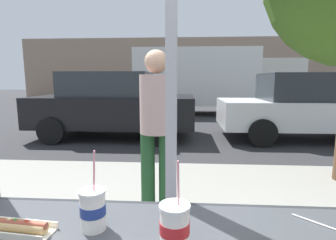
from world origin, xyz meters
name	(u,v)px	position (x,y,z in m)	size (l,w,h in m)	color
ground_plane	(183,123)	(0.00, 8.00, 0.00)	(60.00, 60.00, 0.00)	#2D2D30
sidewalk_strip	(178,210)	(0.00, 1.60, 0.07)	(16.00, 2.80, 0.15)	gray
window_wall	(172,6)	(0.00, 0.08, 1.81)	(2.68, 0.20, 2.90)	#2D2D33
building_facade_far	(184,68)	(0.00, 21.78, 2.50)	(28.00, 1.20, 5.00)	gray
soda_cup_left	(93,209)	(-0.28, -0.20, 1.02)	(0.10, 0.10, 0.31)	white
soda_cup_right	(175,226)	(0.03, -0.30, 1.02)	(0.10, 0.10, 0.32)	white
hotdog_tray_far	(20,227)	(-0.55, -0.24, 0.96)	(0.26, 0.12, 0.05)	beige
loose_straw	(317,223)	(0.59, -0.11, 0.94)	(0.01, 0.01, 0.19)	white
parked_car_black	(114,104)	(-1.80, 5.60, 0.87)	(4.11, 2.07, 1.69)	black
parked_car_white	(308,106)	(3.16, 5.60, 0.85)	(4.34, 1.91, 1.67)	silver
box_truck	(212,79)	(1.26, 10.50, 1.55)	(6.88, 2.44, 2.80)	silver
pedestrian	(157,123)	(-0.21, 1.37, 1.08)	(0.32, 0.32, 1.63)	#204826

